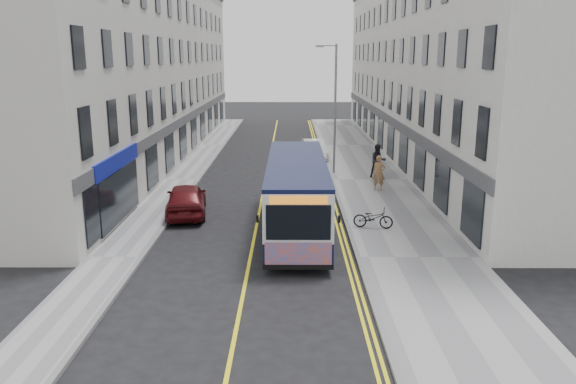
{
  "coord_description": "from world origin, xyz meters",
  "views": [
    {
      "loc": [
        1.49,
        -20.7,
        7.35
      ],
      "look_at": [
        1.39,
        2.78,
        1.6
      ],
      "focal_mm": 35.0,
      "sensor_mm": 36.0,
      "label": 1
    }
  ],
  "objects_px": {
    "car_maroon": "(186,199)",
    "bicycle": "(373,218)",
    "city_bus": "(297,193)",
    "pedestrian_far": "(378,161)",
    "pedestrian_near": "(379,173)",
    "car_white": "(314,150)",
    "streetlamp": "(334,105)"
  },
  "relations": [
    {
      "from": "streetlamp",
      "to": "car_white",
      "type": "xyz_separation_m",
      "value": [
        -0.97,
        5.4,
        -3.69
      ]
    },
    {
      "from": "car_white",
      "to": "pedestrian_far",
      "type": "bearing_deg",
      "value": -68.62
    },
    {
      "from": "city_bus",
      "to": "pedestrian_far",
      "type": "distance_m",
      "value": 11.44
    },
    {
      "from": "pedestrian_near",
      "to": "city_bus",
      "type": "bearing_deg",
      "value": -112.27
    },
    {
      "from": "city_bus",
      "to": "pedestrian_far",
      "type": "height_order",
      "value": "city_bus"
    },
    {
      "from": "pedestrian_near",
      "to": "pedestrian_far",
      "type": "distance_m",
      "value": 3.35
    },
    {
      "from": "city_bus",
      "to": "pedestrian_near",
      "type": "xyz_separation_m",
      "value": [
        4.58,
        6.95,
        -0.6
      ]
    },
    {
      "from": "city_bus",
      "to": "pedestrian_near",
      "type": "height_order",
      "value": "city_bus"
    },
    {
      "from": "streetlamp",
      "to": "bicycle",
      "type": "relative_size",
      "value": 4.74
    },
    {
      "from": "pedestrian_far",
      "to": "car_white",
      "type": "relative_size",
      "value": 0.48
    },
    {
      "from": "pedestrian_near",
      "to": "car_white",
      "type": "relative_size",
      "value": 0.46
    },
    {
      "from": "streetlamp",
      "to": "pedestrian_far",
      "type": "xyz_separation_m",
      "value": [
        2.62,
        -1.39,
        -3.26
      ]
    },
    {
      "from": "streetlamp",
      "to": "pedestrian_far",
      "type": "height_order",
      "value": "streetlamp"
    },
    {
      "from": "pedestrian_far",
      "to": "pedestrian_near",
      "type": "bearing_deg",
      "value": -104.03
    },
    {
      "from": "car_maroon",
      "to": "bicycle",
      "type": "bearing_deg",
      "value": 156.22
    },
    {
      "from": "car_maroon",
      "to": "pedestrian_near",
      "type": "bearing_deg",
      "value": -162.95
    },
    {
      "from": "car_white",
      "to": "car_maroon",
      "type": "xyz_separation_m",
      "value": [
        -6.6,
        -14.62,
        0.07
      ]
    },
    {
      "from": "pedestrian_far",
      "to": "car_maroon",
      "type": "xyz_separation_m",
      "value": [
        -10.19,
        -7.83,
        -0.36
      ]
    },
    {
      "from": "pedestrian_near",
      "to": "streetlamp",
      "type": "bearing_deg",
      "value": 125.82
    },
    {
      "from": "city_bus",
      "to": "car_maroon",
      "type": "bearing_deg",
      "value": 154.76
    },
    {
      "from": "pedestrian_near",
      "to": "car_maroon",
      "type": "distance_m",
      "value": 10.74
    },
    {
      "from": "pedestrian_near",
      "to": "car_maroon",
      "type": "relative_size",
      "value": 0.43
    },
    {
      "from": "city_bus",
      "to": "bicycle",
      "type": "distance_m",
      "value": 3.47
    },
    {
      "from": "city_bus",
      "to": "bicycle",
      "type": "bearing_deg",
      "value": 0.32
    },
    {
      "from": "pedestrian_near",
      "to": "car_maroon",
      "type": "height_order",
      "value": "pedestrian_near"
    },
    {
      "from": "streetlamp",
      "to": "car_maroon",
      "type": "relative_size",
      "value": 1.78
    },
    {
      "from": "bicycle",
      "to": "pedestrian_far",
      "type": "height_order",
      "value": "pedestrian_far"
    },
    {
      "from": "bicycle",
      "to": "car_maroon",
      "type": "relative_size",
      "value": 0.38
    },
    {
      "from": "city_bus",
      "to": "pedestrian_near",
      "type": "relative_size",
      "value": 5.52
    },
    {
      "from": "streetlamp",
      "to": "bicycle",
      "type": "distance_m",
      "value": 12.28
    },
    {
      "from": "streetlamp",
      "to": "bicycle",
      "type": "height_order",
      "value": "streetlamp"
    },
    {
      "from": "streetlamp",
      "to": "pedestrian_near",
      "type": "relative_size",
      "value": 4.17
    }
  ]
}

